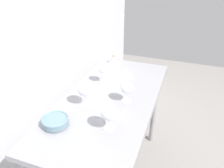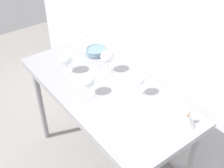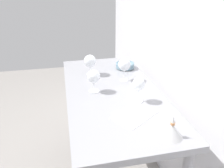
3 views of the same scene
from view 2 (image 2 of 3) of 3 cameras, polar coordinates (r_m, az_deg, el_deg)
ground_plane at (r=2.67m, az=-1.10°, el=-15.92°), size 6.00×6.00×0.00m
back_wall at (r=2.10m, az=9.61°, el=13.22°), size 3.80×0.04×2.60m
steel_counter at (r=2.08m, az=-1.48°, el=-2.87°), size 1.40×0.65×0.90m
wine_glass_far_left at (r=2.10m, az=-1.00°, el=5.38°), size 0.10×0.10×0.18m
wine_glass_near_left at (r=2.13m, az=-9.12°, el=4.96°), size 0.10×0.10×0.17m
wine_glass_near_center at (r=1.89m, az=-4.70°, el=0.58°), size 0.09×0.09×0.16m
wine_glass_far_right at (r=1.89m, az=5.23°, el=0.66°), size 0.08×0.08×0.16m
tasting_sheet_upper at (r=1.84m, az=6.50°, el=-5.31°), size 0.28×0.30×0.00m
tasting_bowl at (r=2.37m, az=-3.15°, el=6.56°), size 0.16×0.16×0.05m
decanter_funnel at (r=1.78m, az=14.63°, el=-6.84°), size 0.12×0.12×0.12m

